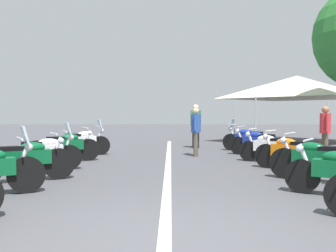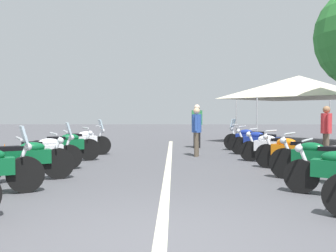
{
  "view_description": "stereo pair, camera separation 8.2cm",
  "coord_description": "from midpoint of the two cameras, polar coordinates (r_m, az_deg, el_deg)",
  "views": [
    {
      "loc": [
        -4.17,
        -0.07,
        1.46
      ],
      "look_at": [
        5.35,
        0.0,
        1.11
      ],
      "focal_mm": 39.89,
      "sensor_mm": 36.0,
      "label": 1
    },
    {
      "loc": [
        -4.17,
        -0.15,
        1.46
      ],
      "look_at": [
        5.35,
        0.0,
        1.11
      ],
      "focal_mm": 39.89,
      "sensor_mm": 36.0,
      "label": 2
    }
  ],
  "objects": [
    {
      "name": "ground_plane",
      "position": [
        4.42,
        -1.11,
        -17.2
      ],
      "size": [
        80.0,
        80.0,
        0.0
      ],
      "primitive_type": "plane",
      "color": "#4C4C51"
    },
    {
      "name": "lane_centre_stripe",
      "position": [
        9.4,
        -0.26,
        -6.8
      ],
      "size": [
        18.49,
        0.16,
        0.01
      ],
      "primitive_type": "cube",
      "color": "beige",
      "rests_on": "ground_plane"
    },
    {
      "name": "motorcycle_left_row_2",
      "position": [
        8.39,
        -21.35,
        -4.81
      ],
      "size": [
        1.17,
        1.92,
        1.02
      ],
      "rotation": [
        0.0,
        0.0,
        -1.05
      ],
      "color": "black",
      "rests_on": "ground_plane"
    },
    {
      "name": "motorcycle_left_row_3",
      "position": [
        9.8,
        -18.87,
        -3.83
      ],
      "size": [
        0.99,
        1.89,
        1.2
      ],
      "rotation": [
        0.0,
        0.0,
        -1.16
      ],
      "color": "black",
      "rests_on": "ground_plane"
    },
    {
      "name": "motorcycle_left_row_4",
      "position": [
        11.35,
        -15.81,
        -2.99
      ],
      "size": [
        1.15,
        1.96,
        1.01
      ],
      "rotation": [
        0.0,
        0.0,
        -1.08
      ],
      "color": "black",
      "rests_on": "ground_plane"
    },
    {
      "name": "motorcycle_left_row_5",
      "position": [
        12.86,
        -13.37,
        -2.35
      ],
      "size": [
        1.01,
        1.93,
        1.21
      ],
      "rotation": [
        0.0,
        0.0,
        -1.16
      ],
      "color": "black",
      "rests_on": "ground_plane"
    },
    {
      "name": "motorcycle_right_row_2",
      "position": [
        8.41,
        21.88,
        -4.81
      ],
      "size": [
        1.4,
        1.82,
        1.02
      ],
      "rotation": [
        0.0,
        0.0,
        0.93
      ],
      "color": "black",
      "rests_on": "ground_plane"
    },
    {
      "name": "motorcycle_right_row_3",
      "position": [
        9.83,
        18.21,
        -3.85
      ],
      "size": [
        1.43,
        1.64,
        1.0
      ],
      "rotation": [
        0.0,
        0.0,
        0.86
      ],
      "color": "black",
      "rests_on": "ground_plane"
    },
    {
      "name": "motorcycle_right_row_4",
      "position": [
        11.16,
        15.35,
        -3.16
      ],
      "size": [
        1.17,
        1.76,
        0.98
      ],
      "rotation": [
        0.0,
        0.0,
        1.01
      ],
      "color": "black",
      "rests_on": "ground_plane"
    },
    {
      "name": "motorcycle_right_row_5",
      "position": [
        12.83,
        13.68,
        -2.44
      ],
      "size": [
        1.28,
        1.9,
        0.99
      ],
      "rotation": [
        0.0,
        0.0,
        1.01
      ],
      "color": "black",
      "rests_on": "ground_plane"
    },
    {
      "name": "motorcycle_right_row_6",
      "position": [
        14.26,
        12.1,
        -1.91
      ],
      "size": [
        1.13,
        1.91,
        1.21
      ],
      "rotation": [
        0.0,
        0.0,
        1.08
      ],
      "color": "black",
      "rests_on": "ground_plane"
    },
    {
      "name": "traffic_cone_0",
      "position": [
        11.01,
        -23.97,
        -4.15
      ],
      "size": [
        0.36,
        0.36,
        0.61
      ],
      "color": "orange",
      "rests_on": "ground_plane"
    },
    {
      "name": "bystander_0",
      "position": [
        12.29,
        22.71,
        -0.35
      ],
      "size": [
        0.53,
        0.32,
        1.65
      ],
      "rotation": [
        0.0,
        0.0,
        1.46
      ],
      "color": "brown",
      "rests_on": "ground_plane"
    },
    {
      "name": "bystander_1",
      "position": [
        12.32,
        4.09,
        -0.32
      ],
      "size": [
        0.52,
        0.32,
        1.6
      ],
      "rotation": [
        0.0,
        0.0,
        4.55
      ],
      "color": "brown",
      "rests_on": "ground_plane"
    },
    {
      "name": "bystander_2",
      "position": [
        15.14,
        4.12,
        0.55
      ],
      "size": [
        0.34,
        0.45,
        1.77
      ],
      "rotation": [
        0.0,
        0.0,
        3.75
      ],
      "color": "black",
      "rests_on": "ground_plane"
    },
    {
      "name": "event_tent",
      "position": [
        18.94,
        18.98,
        5.62
      ],
      "size": [
        5.65,
        5.65,
        3.2
      ],
      "color": "beige",
      "rests_on": "ground_plane"
    }
  ]
}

